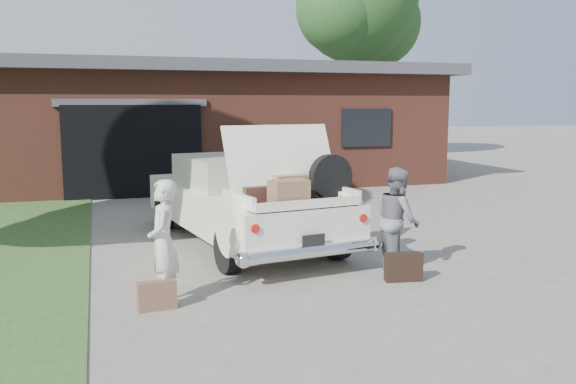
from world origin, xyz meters
name	(u,v)px	position (x,y,z in m)	size (l,w,h in m)	color
ground	(303,287)	(0.00, 0.00, 0.00)	(90.00, 90.00, 0.00)	gray
house	(211,122)	(0.98, 11.47, 1.67)	(12.80, 7.80, 3.30)	brown
tree_right	(358,9)	(7.85, 16.15, 5.95)	(5.56, 4.84, 8.64)	#38281E
sedan	(242,199)	(-0.14, 2.58, 0.72)	(2.59, 5.09, 1.94)	white
woman_left	(163,242)	(-1.68, -0.09, 0.70)	(0.51, 0.34, 1.41)	silver
woman_right	(397,219)	(1.45, 0.34, 0.70)	(0.68, 0.53, 1.41)	slate
suitcase_left	(157,295)	(-1.78, -0.29, 0.16)	(0.42, 0.13, 0.32)	brown
suitcase_right	(404,267)	(1.31, -0.12, 0.18)	(0.47, 0.15, 0.36)	black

